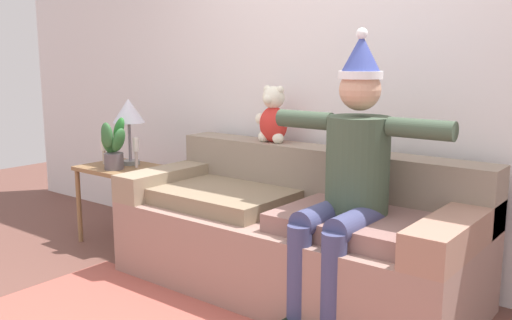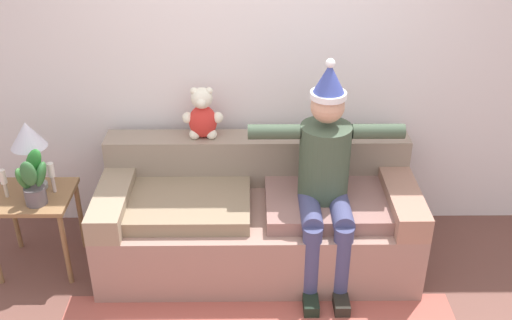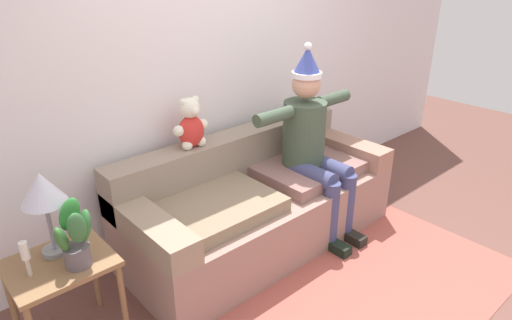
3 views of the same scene
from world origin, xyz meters
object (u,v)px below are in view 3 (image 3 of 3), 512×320
Objects in this scene: person_seated at (313,141)px; teddy_bear at (191,125)px; table_lamp at (43,192)px; candle_short at (79,226)px; side_table at (62,276)px; couch at (257,202)px; potted_plant at (75,237)px; candle_tall at (25,255)px.

person_seated reaches higher than teddy_bear.
table_lamp is 0.28m from candle_short.
side_table is at bearing -161.90° from teddy_bear.
candle_short is (0.15, 0.04, 0.24)m from side_table.
candle_short is at bearing -161.40° from teddy_bear.
table_lamp is at bearing 179.64° from couch.
teddy_bear reaches higher than potted_plant.
person_seated is 2.63× the size of side_table.
side_table is (-1.16, -0.38, -0.51)m from teddy_bear.
table_lamp is at bearing 175.03° from person_seated.
table_lamp is at bearing 157.99° from candle_short.
couch is at bearing 1.82° from candle_short.
potted_plant is 0.25m from candle_tall.
teddy_bear reaches higher than couch.
side_table is 1.48× the size of potted_plant.
potted_plant is at bearing -73.42° from table_lamp.
couch reaches higher than side_table.
table_lamp reaches higher than side_table.
person_seated is 1.84m from candle_short.
candle_tall is (-1.31, -0.40, -0.28)m from teddy_bear.
teddy_bear is 1.32m from side_table.
couch reaches higher than candle_tall.
side_table is (-1.55, -0.08, 0.16)m from couch.
teddy_bear is 1.21m from potted_plant.
table_lamp is 0.29m from potted_plant.
couch is 1.75m from candle_tall.
candle_short is (0.13, -0.05, -0.24)m from table_lamp.
person_seated is 1.99m from table_lamp.
candle_tall is at bearing -172.54° from side_table.
candle_short reaches higher than side_table.
teddy_bear reaches higher than table_lamp.
candle_short is at bearing 14.67° from side_table.
couch is at bearing 3.52° from candle_tall.
potted_plant is (-1.91, -0.03, -0.03)m from person_seated.
table_lamp is (-1.97, 0.17, 0.18)m from person_seated.
table_lamp reaches higher than candle_short.
potted_plant is (0.08, -0.10, 0.27)m from side_table.
teddy_bear is (-0.39, 0.30, 0.67)m from couch.
table_lamp is (-1.14, -0.29, -0.03)m from teddy_bear.
teddy_bear is 0.76× the size of table_lamp.
candle_tall is (-0.15, -0.02, 0.23)m from side_table.
couch is 9.81× the size of candle_short.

